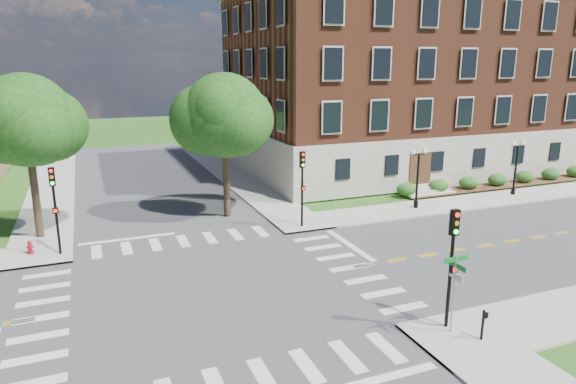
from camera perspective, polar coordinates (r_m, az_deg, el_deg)
name	(u,v)px	position (r m, az deg, el deg)	size (l,w,h in m)	color
ground	(212,290)	(24.39, -8.42, -10.76)	(160.00, 160.00, 0.00)	#2D5818
road_ew	(212,290)	(24.39, -8.42, -10.75)	(90.00, 12.00, 0.01)	#3D3D3F
road_ns	(212,290)	(24.39, -8.42, -10.75)	(12.00, 90.00, 0.01)	#3D3D3F
sidewalk_ne	(348,187)	(43.35, 6.72, 0.57)	(34.00, 34.00, 0.12)	#9E9B93
crosswalk_east	(350,268)	(26.77, 6.89, -8.37)	(2.20, 10.20, 0.02)	silver
stop_bar_east	(349,245)	(29.94, 6.85, -5.87)	(0.40, 5.50, 0.00)	silver
main_building	(397,82)	(52.30, 11.98, 11.87)	(30.60, 22.40, 16.50)	#A59E92
shrub_row	(497,187)	(46.57, 22.16, 0.48)	(18.00, 2.00, 1.30)	#254E1A
tree_c	(26,121)	(32.79, -27.09, 7.08)	(5.30, 5.30, 9.59)	#302318
tree_d	(224,116)	(34.02, -7.09, 8.40)	(5.55, 5.55, 9.52)	#302318
traffic_signal_se	(452,253)	(20.61, 17.78, -6.52)	(0.32, 0.35, 4.80)	black
traffic_signal_ne	(302,179)	(31.86, 1.60, 1.44)	(0.34, 0.38, 4.80)	black
traffic_signal_nw	(54,199)	(29.84, -24.53, -0.75)	(0.34, 0.38, 4.80)	black
twin_lamp_west	(418,175)	(37.32, 14.21, 1.87)	(1.36, 0.36, 4.23)	black
twin_lamp_east	(516,164)	(43.63, 24.00, 2.82)	(1.36, 0.36, 4.23)	black
street_sign_pole	(455,279)	(20.59, 18.05, -9.19)	(1.10, 1.10, 3.10)	gray
push_button_post	(483,323)	(21.04, 20.87, -13.47)	(0.14, 0.21, 1.20)	black
fire_hydrant	(30,248)	(31.31, -26.74, -5.54)	(0.35, 0.35, 0.75)	maroon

